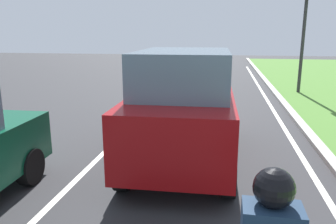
% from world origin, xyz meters
% --- Properties ---
extents(ground_plane, '(60.00, 60.00, 0.00)m').
position_xyz_m(ground_plane, '(0.00, 14.00, 0.00)').
color(ground_plane, '#2D2D30').
extents(lane_line_center, '(0.12, 32.00, 0.01)m').
position_xyz_m(lane_line_center, '(-0.70, 14.00, 0.00)').
color(lane_line_center, silver).
rests_on(lane_line_center, ground).
extents(lane_line_right_edge, '(0.12, 32.00, 0.01)m').
position_xyz_m(lane_line_right_edge, '(3.60, 14.00, 0.00)').
color(lane_line_right_edge, silver).
rests_on(lane_line_right_edge, ground).
extents(curb_right, '(0.24, 48.00, 0.12)m').
position_xyz_m(curb_right, '(4.10, 14.00, 0.06)').
color(curb_right, '#9E9B93').
rests_on(curb_right, ground).
extents(car_suv_ahead, '(2.06, 4.54, 2.28)m').
position_xyz_m(car_suv_ahead, '(1.11, 9.47, 1.17)').
color(car_suv_ahead, maroon).
rests_on(car_suv_ahead, ground).
extents(traffic_light_near_right, '(0.32, 0.50, 5.28)m').
position_xyz_m(traffic_light_near_right, '(5.13, 18.05, 3.51)').
color(traffic_light_near_right, '#2D2D2D').
rests_on(traffic_light_near_right, ground).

